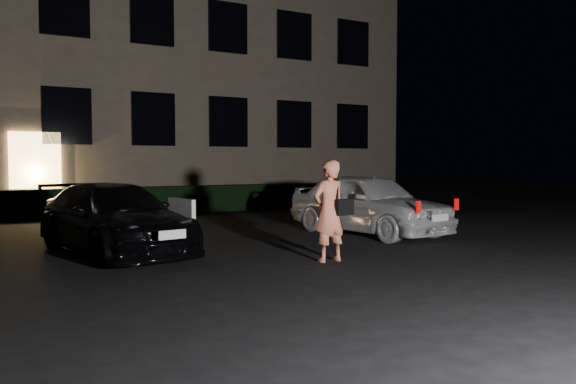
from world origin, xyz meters
TOP-DOWN VIEW (x-y plane):
  - ground at (0.00, 0.00)m, footprint 80.00×80.00m
  - building at (-0.00, 14.99)m, footprint 20.00×8.11m
  - hedge at (0.00, 10.50)m, footprint 15.00×0.70m
  - sedan at (-2.84, 3.31)m, footprint 2.45×4.48m
  - hatch at (2.71, 3.18)m, footprint 2.18×4.28m
  - man at (0.02, 0.64)m, footprint 0.71×0.46m

SIDE VIEW (x-z plane):
  - ground at x=0.00m, z-range 0.00..0.00m
  - hedge at x=0.00m, z-range 0.00..0.85m
  - sedan at x=-2.84m, z-range 0.00..1.23m
  - hatch at x=2.71m, z-range 0.00..1.40m
  - man at x=0.02m, z-range 0.00..1.66m
  - building at x=0.00m, z-range 0.00..12.00m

